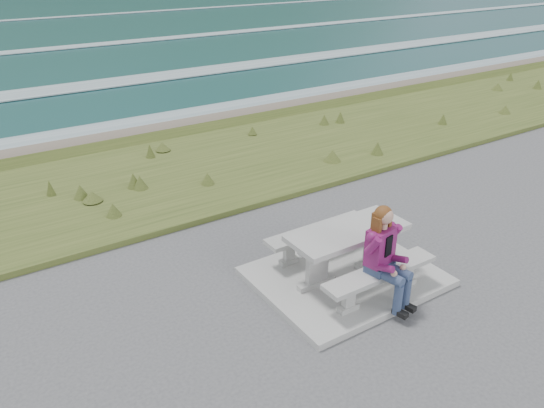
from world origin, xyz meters
name	(u,v)px	position (x,y,z in m)	size (l,w,h in m)	color
concrete_slab	(345,277)	(0.00, 0.00, 0.05)	(2.60, 2.10, 0.10)	#A1A19C
picnic_table	(348,240)	(0.00, 0.00, 0.68)	(1.80, 0.75, 0.75)	#A1A19C
bench_landward	(380,276)	(0.00, -0.70, 0.45)	(1.80, 0.35, 0.45)	#A1A19C
bench_seaward	(317,234)	(0.00, 0.70, 0.45)	(1.80, 0.35, 0.45)	#A1A19C
grass_verge	(198,172)	(0.00, 5.00, 0.00)	(160.00, 4.50, 0.22)	#394B1C
shore_drop	(150,136)	(0.00, 7.90, 0.00)	(160.00, 0.80, 2.20)	brown
ocean	(31,79)	(0.00, 25.09, -1.74)	(1600.00, 1600.00, 0.09)	#1C4E51
seated_woman	(388,270)	(0.00, -0.83, 0.62)	(0.52, 0.76, 1.41)	navy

